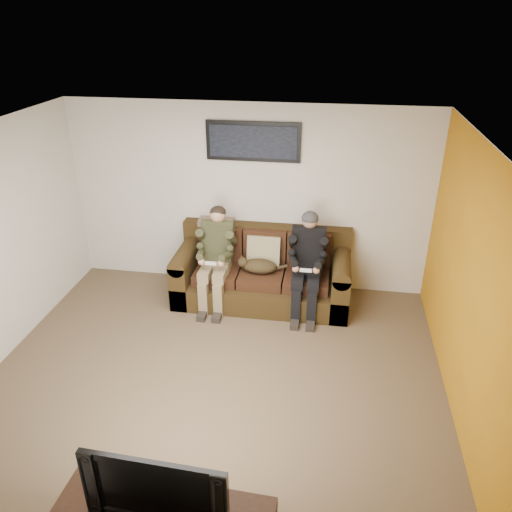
% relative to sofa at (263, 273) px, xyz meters
% --- Properties ---
extents(floor, '(5.00, 5.00, 0.00)m').
position_rel_sofa_xyz_m(floor, '(-0.28, -1.83, -0.36)').
color(floor, brown).
rests_on(floor, ground).
extents(ceiling, '(5.00, 5.00, 0.00)m').
position_rel_sofa_xyz_m(ceiling, '(-0.28, -1.83, 2.24)').
color(ceiling, silver).
rests_on(ceiling, ground).
extents(wall_back, '(5.00, 0.00, 5.00)m').
position_rel_sofa_xyz_m(wall_back, '(-0.28, 0.42, 0.94)').
color(wall_back, beige).
rests_on(wall_back, ground).
extents(wall_front, '(5.00, 0.00, 5.00)m').
position_rel_sofa_xyz_m(wall_front, '(-0.28, -4.08, 0.94)').
color(wall_front, beige).
rests_on(wall_front, ground).
extents(wall_right, '(0.00, 4.50, 4.50)m').
position_rel_sofa_xyz_m(wall_right, '(2.22, -1.83, 0.94)').
color(wall_right, beige).
rests_on(wall_right, ground).
extents(accent_wall_right, '(0.00, 4.50, 4.50)m').
position_rel_sofa_xyz_m(accent_wall_right, '(2.21, -1.83, 0.94)').
color(accent_wall_right, '#BD7A12').
rests_on(accent_wall_right, ground).
extents(sofa, '(2.36, 1.02, 0.96)m').
position_rel_sofa_xyz_m(sofa, '(0.00, 0.00, 0.00)').
color(sofa, '#352610').
rests_on(sofa, ground).
extents(throw_pillow, '(0.45, 0.21, 0.45)m').
position_rel_sofa_xyz_m(throw_pillow, '(-0.00, 0.04, 0.32)').
color(throw_pillow, '#988D63').
rests_on(throw_pillow, sofa).
extents(throw_blanket, '(0.48, 0.24, 0.09)m').
position_rel_sofa_xyz_m(throw_blanket, '(-0.72, 0.30, 0.60)').
color(throw_blanket, gray).
rests_on(throw_blanket, sofa).
extents(person_left, '(0.51, 0.87, 1.33)m').
position_rel_sofa_xyz_m(person_left, '(-0.61, -0.20, 0.39)').
color(person_left, '#8B7856').
rests_on(person_left, sofa).
extents(person_right, '(0.51, 0.86, 1.34)m').
position_rel_sofa_xyz_m(person_right, '(0.61, -0.20, 0.39)').
color(person_right, black).
rests_on(person_right, sofa).
extents(cat, '(0.66, 0.26, 0.24)m').
position_rel_sofa_xyz_m(cat, '(-0.04, -0.17, 0.21)').
color(cat, '#45351B').
rests_on(cat, sofa).
extents(framed_poster, '(1.25, 0.05, 0.52)m').
position_rel_sofa_xyz_m(framed_poster, '(-0.20, 0.38, 1.74)').
color(framed_poster, black).
rests_on(framed_poster, wall_back).
extents(television, '(1.02, 0.17, 0.59)m').
position_rel_sofa_xyz_m(television, '(-0.16, -3.78, 0.42)').
color(television, black).
rests_on(television, tv_stand).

